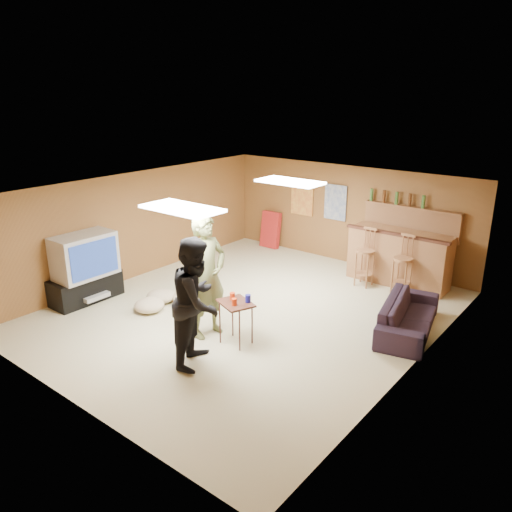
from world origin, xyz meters
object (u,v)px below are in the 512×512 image
Objects in this scene: person_olive at (207,276)px; person_black at (197,302)px; sofa at (408,316)px; tray_table at (236,323)px; tv_body at (84,256)px; bar_counter at (399,258)px.

person_olive is 0.85m from person_black.
sofa is 2.83m from tray_table.
tv_body is at bearing -171.45° from tray_table.
bar_counter is 4.08m from tray_table.
bar_counter reaches higher than sofa.
tv_body is 0.55× the size of person_olive.
tv_body reaches higher than tray_table.
sofa is at bearing -43.52° from person_olive.
bar_counter is 1.06× the size of person_black.
bar_counter is (4.15, 4.45, -0.35)m from tv_body.
sofa is at bearing -59.94° from person_black.
bar_counter is at bearing 47.00° from tv_body.
sofa is (2.02, 2.81, -0.67)m from person_black.
tray_table is (3.22, 0.48, -0.55)m from tv_body.
sofa is (1.01, -1.91, -0.28)m from bar_counter.
sofa is (5.16, 2.54, -0.63)m from tv_body.
tv_body is at bearing -133.00° from bar_counter.
person_olive is at bearing 117.27° from sofa.
tv_body is 0.55× the size of bar_counter.
person_black reaches higher than bar_counter.
sofa is at bearing 46.68° from tray_table.
person_black is (3.14, -0.26, 0.04)m from tv_body.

